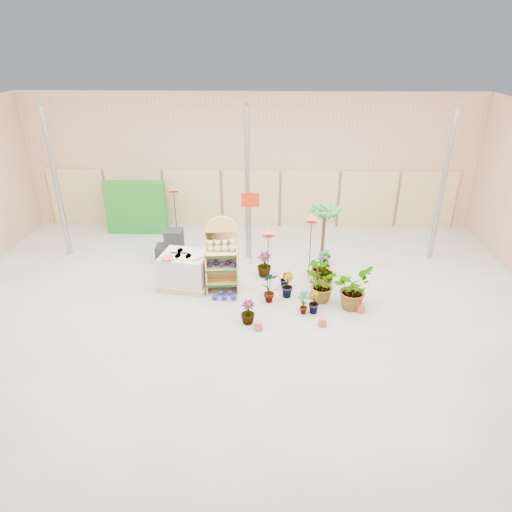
{
  "coord_description": "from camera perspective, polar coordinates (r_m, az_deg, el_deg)",
  "views": [
    {
      "loc": [
        0.59,
        -8.98,
        6.23
      ],
      "look_at": [
        0.3,
        1.5,
        1.0
      ],
      "focal_mm": 32.0,
      "sensor_mm": 36.0,
      "label": 1
    }
  ],
  "objects": [
    {
      "name": "potted_plant_4",
      "position": [
        12.75,
        8.48,
        -0.97
      ],
      "size": [
        0.51,
        0.51,
        0.81
      ],
      "primitive_type": "imported",
      "rotation": [
        0.0,
        0.0,
        5.52
      ],
      "color": "#2E7629",
      "rests_on": "ground"
    },
    {
      "name": "potted_plant_7",
      "position": [
        10.73,
        -1.02,
        -7.0
      ],
      "size": [
        0.44,
        0.44,
        0.61
      ],
      "primitive_type": "imported",
      "rotation": [
        0.0,
        0.0,
        5.92
      ],
      "color": "#2E7629",
      "rests_on": "ground"
    },
    {
      "name": "potted_plant_2",
      "position": [
        11.59,
        8.03,
        -3.57
      ],
      "size": [
        1.03,
        0.96,
        0.94
      ],
      "primitive_type": "imported",
      "rotation": [
        0.0,
        0.0,
        2.82
      ],
      "color": "#2E7629",
      "rests_on": "ground"
    },
    {
      "name": "potted_plant_5",
      "position": [
        12.16,
        3.71,
        -2.88
      ],
      "size": [
        0.36,
        0.32,
        0.54
      ],
      "primitive_type": "imported",
      "rotation": [
        0.0,
        0.0,
        5.95
      ],
      "color": "#2E7629",
      "rests_on": "ground"
    },
    {
      "name": "bird_table_front",
      "position": [
        11.35,
        1.54,
        3.02
      ],
      "size": [
        0.34,
        0.34,
        1.84
      ],
      "color": "black",
      "rests_on": "ground"
    },
    {
      "name": "potted_plant_1",
      "position": [
        11.77,
        3.91,
        -3.61
      ],
      "size": [
        0.32,
        0.38,
        0.67
      ],
      "primitive_type": "imported",
      "rotation": [
        0.0,
        0.0,
        1.63
      ],
      "color": "#2E7629",
      "rests_on": "ground"
    },
    {
      "name": "potted_plant_9",
      "position": [
        11.21,
        7.14,
        -5.74
      ],
      "size": [
        0.38,
        0.4,
        0.57
      ],
      "primitive_type": "imported",
      "rotation": [
        0.0,
        0.0,
        2.12
      ],
      "color": "#2E7629",
      "rests_on": "ground"
    },
    {
      "name": "display_shelf",
      "position": [
        11.85,
        -4.26,
        -0.15
      ],
      "size": [
        0.89,
        0.6,
        2.02
      ],
      "rotation": [
        0.0,
        0.0,
        0.08
      ],
      "color": "tan",
      "rests_on": "ground"
    },
    {
      "name": "charcoal_planters",
      "position": [
        13.72,
        -10.52,
        0.98
      ],
      "size": [
        0.8,
        0.5,
        1.0
      ],
      "color": "black",
      "rests_on": "ground"
    },
    {
      "name": "potted_plant_3",
      "position": [
        12.33,
        8.59,
        -1.77
      ],
      "size": [
        0.69,
        0.69,
        0.9
      ],
      "primitive_type": "imported",
      "rotation": [
        0.0,
        0.0,
        2.1
      ],
      "color": "#2E7629",
      "rests_on": "ground"
    },
    {
      "name": "room",
      "position": [
        10.69,
        -1.7,
        4.44
      ],
      "size": [
        15.2,
        12.1,
        4.7
      ],
      "color": "gray",
      "rests_on": "ground"
    },
    {
      "name": "potted_plant_11",
      "position": [
        12.68,
        1.05,
        -1.05
      ],
      "size": [
        0.52,
        0.52,
        0.72
      ],
      "primitive_type": "imported",
      "rotation": [
        0.0,
        0.0,
        5.91
      ],
      "color": "#2E7629",
      "rests_on": "ground"
    },
    {
      "name": "bird_table_right",
      "position": [
        12.11,
        6.99,
        4.67
      ],
      "size": [
        0.34,
        0.34,
        1.9
      ],
      "color": "black",
      "rests_on": "ground"
    },
    {
      "name": "bird_table_back",
      "position": [
        14.6,
        -10.29,
        8.24
      ],
      "size": [
        0.34,
        0.34,
        1.89
      ],
      "color": "black",
      "rests_on": "ground"
    },
    {
      "name": "potted_plant_6",
      "position": [
        12.63,
        7.89,
        -1.31
      ],
      "size": [
        0.63,
        0.72,
        0.77
      ],
      "primitive_type": "imported",
      "rotation": [
        0.0,
        0.0,
        1.61
      ],
      "color": "#2E7629",
      "rests_on": "ground"
    },
    {
      "name": "trellis_stock",
      "position": [
        15.77,
        -14.77,
        5.87
      ],
      "size": [
        2.0,
        0.3,
        1.8
      ],
      "primitive_type": "cube",
      "color": "#196B1B",
      "rests_on": "ground"
    },
    {
      "name": "pallet_stack",
      "position": [
        12.31,
        -8.83,
        -1.73
      ],
      "size": [
        1.48,
        1.3,
        0.97
      ],
      "rotation": [
        0.0,
        0.0,
        -0.18
      ],
      "color": "tan",
      "rests_on": "ground"
    },
    {
      "name": "palm",
      "position": [
        13.02,
        8.6,
        5.46
      ],
      "size": [
        0.7,
        0.7,
        1.88
      ],
      "color": "#3C281F",
      "rests_on": "ground"
    },
    {
      "name": "potted_plant_8",
      "position": [
        11.13,
        5.93,
        -5.77
      ],
      "size": [
        0.36,
        0.4,
        0.62
      ],
      "primitive_type": "imported",
      "rotation": [
        0.0,
        0.0,
        5.27
      ],
      "color": "#2E7629",
      "rests_on": "ground"
    },
    {
      "name": "teddy_bears",
      "position": [
        11.61,
        -4.23,
        1.21
      ],
      "size": [
        0.75,
        0.2,
        0.32
      ],
      "color": "#CEB08C",
      "rests_on": "display_shelf"
    },
    {
      "name": "potted_plant_0",
      "position": [
        11.47,
        1.72,
        -3.85
      ],
      "size": [
        0.5,
        0.38,
        0.87
      ],
      "primitive_type": "imported",
      "rotation": [
        0.0,
        0.0,
        3.31
      ],
      "color": "#2E7629",
      "rests_on": "ground"
    },
    {
      "name": "offer_sign",
      "position": [
        12.84,
        -0.72,
        5.24
      ],
      "size": [
        0.5,
        0.08,
        2.2
      ],
      "color": "gray",
      "rests_on": "ground"
    },
    {
      "name": "potted_plant_10",
      "position": [
        11.46,
        11.96,
        -3.94
      ],
      "size": [
        1.17,
        1.23,
        1.06
      ],
      "primitive_type": "imported",
      "rotation": [
        0.0,
        0.0,
        1.11
      ],
      "color": "#2E7629",
      "rests_on": "ground"
    },
    {
      "name": "gazing_balls_shelf",
      "position": [
        11.8,
        -4.29,
        -0.98
      ],
      "size": [
        0.74,
        0.25,
        0.14
      ],
      "color": "navy",
      "rests_on": "display_shelf"
    },
    {
      "name": "gazing_balls_floor",
      "position": [
        11.81,
        -3.93,
        -4.95
      ],
      "size": [
        0.63,
        0.39,
        0.15
      ],
      "color": "navy",
      "rests_on": "ground"
    }
  ]
}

